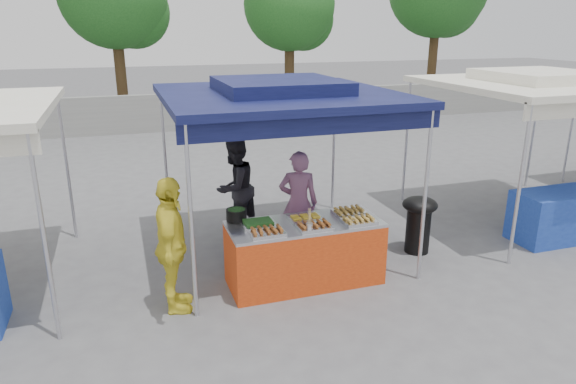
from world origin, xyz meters
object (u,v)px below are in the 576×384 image
object	(u,v)px
cooking_pot	(236,215)
vendor_woman	(298,203)
customer_person	(172,246)
helper_man	(235,188)
vendor_table	(305,253)
wok_burner	(419,220)

from	to	relation	value
cooking_pot	vendor_woman	size ratio (longest dim) A/B	0.17
customer_person	helper_man	bearing A→B (deg)	-22.48
vendor_table	helper_man	distance (m)	1.99
cooking_pot	vendor_woman	bearing A→B (deg)	27.95
vendor_table	vendor_woman	world-z (taller)	vendor_woman
wok_burner	customer_person	bearing A→B (deg)	-167.42
wok_burner	cooking_pot	bearing A→B (deg)	-175.24
helper_man	customer_person	size ratio (longest dim) A/B	0.97
vendor_table	helper_man	world-z (taller)	helper_man
cooking_pot	customer_person	world-z (taller)	customer_person
cooking_pot	wok_burner	distance (m)	2.81
vendor_table	wok_burner	bearing A→B (deg)	11.06
wok_burner	customer_person	xyz separation A→B (m)	(-3.67, -0.55, 0.31)
cooking_pot	vendor_woman	world-z (taller)	vendor_woman
helper_man	customer_person	world-z (taller)	customer_person
cooking_pot	wok_burner	size ratio (longest dim) A/B	0.30
wok_burner	helper_man	size ratio (longest dim) A/B	0.54
vendor_woman	customer_person	bearing A→B (deg)	48.58
vendor_table	cooking_pot	bearing A→B (deg)	156.97
wok_burner	vendor_woman	world-z (taller)	vendor_woman
vendor_woman	helper_man	bearing A→B (deg)	-33.74
customer_person	wok_burner	bearing A→B (deg)	-73.42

